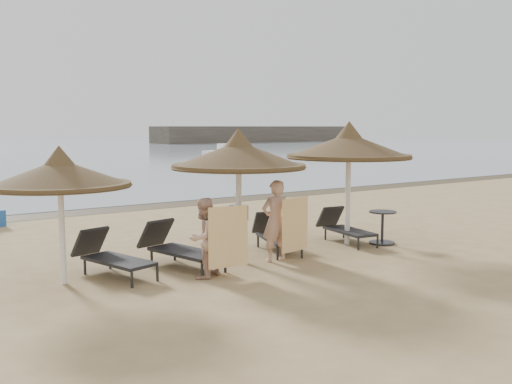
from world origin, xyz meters
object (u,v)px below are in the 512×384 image
lounger_far_left (110,255)px  lounger_far_right (344,227)px  palapa_right (349,146)px  side_table (382,228)px  person_right (275,214)px  palapa_left (60,174)px  person_left (203,232)px  lounger_near_right (275,234)px  lounger_near_left (177,247)px  palapa_center (239,156)px

lounger_far_left → lounger_far_right: bearing=-17.1°
palapa_right → side_table: palapa_right is taller
person_right → palapa_left: bearing=-2.9°
palapa_left → person_left: 2.88m
lounger_near_right → person_left: person_left is taller
palapa_right → lounger_near_right: palapa_right is taller
lounger_near_left → lounger_far_left: bearing=162.4°
lounger_far_left → lounger_near_right: (4.08, 0.03, -0.02)m
palapa_center → lounger_far_left: bearing=170.3°
lounger_near_right → lounger_far_right: size_ratio=1.02×
palapa_right → lounger_far_right: bearing=63.5°
palapa_right → person_right: palapa_right is taller
lounger_far_left → person_right: bearing=-30.6°
lounger_near_left → lounger_near_right: 2.67m
person_left → lounger_far_left: bearing=-63.9°
palapa_right → lounger_near_left: (-4.57, 0.36, -2.03)m
lounger_near_left → lounger_far_right: (4.71, -0.08, -0.04)m
palapa_left → person_left: palapa_left is taller
lounger_near_left → side_table: (5.33, -0.82, -0.03)m
lounger_far_left → person_left: (1.44, -1.22, 0.51)m
palapa_right → person_right: (-2.58, -0.46, -1.41)m
palapa_right → lounger_far_left: bearing=175.5°
side_table → palapa_right: bearing=148.7°
palapa_center → side_table: size_ratio=3.55×
person_left → palapa_right: bearing=165.9°
lounger_near_left → palapa_right: bearing=-17.8°
person_left → person_right: (1.96, 0.30, 0.13)m
palapa_right → person_left: 4.86m
palapa_right → lounger_near_right: 2.85m
palapa_right → lounger_near_right: bearing=165.4°
palapa_center → person_left: size_ratio=1.61×
person_right → lounger_far_left: bearing=-7.4°
palapa_right → person_left: (-4.54, -0.76, -1.54)m
side_table → lounger_far_right: bearing=129.8°
lounger_far_left → lounger_near_right: size_ratio=1.04×
person_left → person_right: size_ratio=0.88×
palapa_right → side_table: size_ratio=3.75×
palapa_left → lounger_far_right: size_ratio=1.33×
palapa_right → lounger_near_right: (-1.90, 0.50, -2.07)m
palapa_center → side_table: (4.00, -0.46, -1.93)m
palapa_right → lounger_far_right: (0.14, 0.28, -2.07)m
lounger_far_left → lounger_near_left: bearing=-19.7°
lounger_far_left → lounger_far_right: lounger_far_left is taller
palapa_right → lounger_near_left: palapa_right is taller
palapa_center → person_left: bearing=-149.9°
palapa_center → lounger_far_left: palapa_center is taller
side_table → person_right: bearing=179.9°
palapa_left → lounger_far_left: bearing=6.3°
lounger_near_left → palapa_center: bearing=-28.4°
lounger_far_right → person_left: person_left is taller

